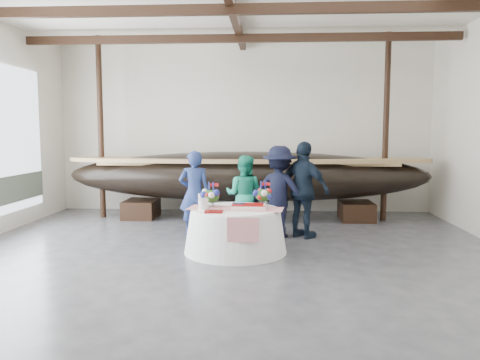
{
  "coord_description": "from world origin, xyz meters",
  "views": [
    {
      "loc": [
        0.66,
        -6.75,
        2.17
      ],
      "look_at": [
        0.09,
        2.92,
        1.16
      ],
      "focal_mm": 35.0,
      "sensor_mm": 36.0,
      "label": 1
    }
  ],
  "objects": [
    {
      "name": "guest_man_right",
      "position": [
        1.4,
        2.74,
        0.99
      ],
      "size": [
        1.2,
        1.1,
        1.97
      ],
      "primitive_type": "imported",
      "rotation": [
        0.0,
        0.0,
        2.46
      ],
      "color": "black",
      "rests_on": "ground"
    },
    {
      "name": "guest_woman_teal",
      "position": [
        0.17,
        3.01,
        0.84
      ],
      "size": [
        0.94,
        0.81,
        1.67
      ],
      "primitive_type": "imported",
      "rotation": [
        0.0,
        0.0,
        2.91
      ],
      "color": "#1FA480",
      "rests_on": "ground"
    },
    {
      "name": "wall_back",
      "position": [
        0.0,
        6.0,
        2.25
      ],
      "size": [
        10.0,
        0.02,
        4.5
      ],
      "primitive_type": "cube",
      "color": "silver",
      "rests_on": "ground"
    },
    {
      "name": "tabletop_items",
      "position": [
        0.06,
        1.67,
        0.94
      ],
      "size": [
        1.76,
        1.02,
        0.4
      ],
      "color": "red",
      "rests_on": "banquet_table"
    },
    {
      "name": "pavilion_structure",
      "position": [
        0.0,
        0.81,
        4.0
      ],
      "size": [
        9.8,
        11.76,
        4.5
      ],
      "color": "black",
      "rests_on": "ground"
    },
    {
      "name": "guest_man_left",
      "position": [
        0.91,
        2.78,
        0.94
      ],
      "size": [
        1.36,
        1.01,
        1.88
      ],
      "primitive_type": "imported",
      "rotation": [
        0.0,
        0.0,
        2.85
      ],
      "color": "black",
      "rests_on": "ground"
    },
    {
      "name": "longboat_display",
      "position": [
        0.16,
        4.75,
        1.07
      ],
      "size": [
        8.95,
        1.79,
        1.68
      ],
      "color": "black",
      "rests_on": "ground"
    },
    {
      "name": "guest_woman_blue",
      "position": [
        -0.85,
        2.81,
        0.89
      ],
      "size": [
        0.69,
        0.5,
        1.78
      ],
      "primitive_type": "imported",
      "rotation": [
        0.0,
        0.0,
        3.26
      ],
      "color": "navy",
      "rests_on": "ground"
    },
    {
      "name": "floor",
      "position": [
        0.0,
        0.0,
        0.0
      ],
      "size": [
        10.0,
        12.0,
        0.01
      ],
      "primitive_type": "cube",
      "color": "#3D3D42",
      "rests_on": "ground"
    },
    {
      "name": "banquet_table",
      "position": [
        0.09,
        1.52,
        0.4
      ],
      "size": [
        1.84,
        1.84,
        0.79
      ],
      "color": "white",
      "rests_on": "ground"
    }
  ]
}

